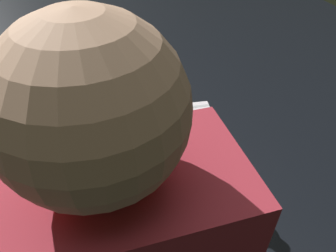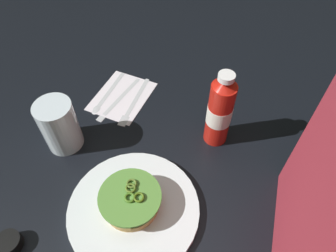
{
  "view_description": "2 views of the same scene",
  "coord_description": "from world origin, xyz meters",
  "px_view_note": "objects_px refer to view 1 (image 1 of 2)",
  "views": [
    {
      "loc": [
        0.02,
        0.76,
        0.64
      ],
      "look_at": [
        -0.18,
        0.09,
        0.07
      ],
      "focal_mm": 33.5,
      "sensor_mm": 36.0,
      "label": 1
    },
    {
      "loc": [
        0.29,
        0.29,
        0.64
      ],
      "look_at": [
        -0.15,
        0.15,
        0.07
      ],
      "focal_mm": 32.79,
      "sensor_mm": 36.0,
      "label": 2
    }
  ],
  "objects_px": {
    "spoon_utensil": "(176,108)",
    "butter_knife": "(179,115)",
    "burger_sandwich": "(95,158)",
    "diner_person": "(117,243)",
    "ketchup_bottle": "(201,158)",
    "fork_utensil": "(184,124)",
    "water_glass": "(124,96)",
    "dinner_plate": "(96,168)",
    "napkin": "(187,116)",
    "condiment_cup": "(42,128)"
  },
  "relations": [
    {
      "from": "napkin",
      "to": "diner_person",
      "type": "height_order",
      "value": "diner_person"
    },
    {
      "from": "ketchup_bottle",
      "to": "spoon_utensil",
      "type": "height_order",
      "value": "ketchup_bottle"
    },
    {
      "from": "water_glass",
      "to": "napkin",
      "type": "xyz_separation_m",
      "value": [
        -0.2,
        0.07,
        -0.07
      ]
    },
    {
      "from": "water_glass",
      "to": "ketchup_bottle",
      "type": "bearing_deg",
      "value": 109.44
    },
    {
      "from": "condiment_cup",
      "to": "napkin",
      "type": "xyz_separation_m",
      "value": [
        -0.46,
        0.05,
        -0.01
      ]
    },
    {
      "from": "napkin",
      "to": "spoon_utensil",
      "type": "height_order",
      "value": "spoon_utensil"
    },
    {
      "from": "butter_knife",
      "to": "fork_utensil",
      "type": "distance_m",
      "value": 0.05
    },
    {
      "from": "fork_utensil",
      "to": "diner_person",
      "type": "relative_size",
      "value": 0.35
    },
    {
      "from": "spoon_utensil",
      "to": "diner_person",
      "type": "xyz_separation_m",
      "value": [
        0.27,
        0.59,
        0.25
      ]
    },
    {
      "from": "water_glass",
      "to": "condiment_cup",
      "type": "relative_size",
      "value": 2.71
    },
    {
      "from": "burger_sandwich",
      "to": "ketchup_bottle",
      "type": "bearing_deg",
      "value": 151.59
    },
    {
      "from": "ketchup_bottle",
      "to": "butter_knife",
      "type": "height_order",
      "value": "ketchup_bottle"
    },
    {
      "from": "napkin",
      "to": "butter_knife",
      "type": "xyz_separation_m",
      "value": [
        0.02,
        -0.01,
        0.0
      ]
    },
    {
      "from": "water_glass",
      "to": "fork_utensil",
      "type": "xyz_separation_m",
      "value": [
        -0.17,
        0.12,
        -0.06
      ]
    },
    {
      "from": "spoon_utensil",
      "to": "diner_person",
      "type": "height_order",
      "value": "diner_person"
    },
    {
      "from": "spoon_utensil",
      "to": "condiment_cup",
      "type": "bearing_deg",
      "value": -1.06
    },
    {
      "from": "water_glass",
      "to": "fork_utensil",
      "type": "height_order",
      "value": "water_glass"
    },
    {
      "from": "spoon_utensil",
      "to": "butter_knife",
      "type": "distance_m",
      "value": 0.04
    },
    {
      "from": "spoon_utensil",
      "to": "butter_knife",
      "type": "relative_size",
      "value": 0.95
    },
    {
      "from": "dinner_plate",
      "to": "condiment_cup",
      "type": "xyz_separation_m",
      "value": [
        0.14,
        -0.21,
        0.0
      ]
    },
    {
      "from": "dinner_plate",
      "to": "diner_person",
      "type": "distance_m",
      "value": 0.46
    },
    {
      "from": "ketchup_bottle",
      "to": "water_glass",
      "type": "distance_m",
      "value": 0.39
    },
    {
      "from": "condiment_cup",
      "to": "diner_person",
      "type": "distance_m",
      "value": 0.67
    },
    {
      "from": "dinner_plate",
      "to": "burger_sandwich",
      "type": "bearing_deg",
      "value": -127.64
    },
    {
      "from": "dinner_plate",
      "to": "burger_sandwich",
      "type": "height_order",
      "value": "burger_sandwich"
    },
    {
      "from": "butter_knife",
      "to": "napkin",
      "type": "bearing_deg",
      "value": 166.37
    },
    {
      "from": "water_glass",
      "to": "burger_sandwich",
      "type": "bearing_deg",
      "value": 62.35
    },
    {
      "from": "dinner_plate",
      "to": "fork_utensil",
      "type": "height_order",
      "value": "dinner_plate"
    },
    {
      "from": "napkin",
      "to": "diner_person",
      "type": "distance_m",
      "value": 0.67
    },
    {
      "from": "fork_utensil",
      "to": "diner_person",
      "type": "height_order",
      "value": "diner_person"
    },
    {
      "from": "butter_knife",
      "to": "ketchup_bottle",
      "type": "bearing_deg",
      "value": 81.8
    },
    {
      "from": "burger_sandwich",
      "to": "diner_person",
      "type": "height_order",
      "value": "diner_person"
    },
    {
      "from": "dinner_plate",
      "to": "napkin",
      "type": "height_order",
      "value": "dinner_plate"
    },
    {
      "from": "condiment_cup",
      "to": "fork_utensil",
      "type": "height_order",
      "value": "condiment_cup"
    },
    {
      "from": "fork_utensil",
      "to": "dinner_plate",
      "type": "bearing_deg",
      "value": 21.79
    },
    {
      "from": "water_glass",
      "to": "butter_knife",
      "type": "relative_size",
      "value": 0.71
    },
    {
      "from": "burger_sandwich",
      "to": "spoon_utensil",
      "type": "xyz_separation_m",
      "value": [
        -0.29,
        -0.2,
        -0.04
      ]
    },
    {
      "from": "burger_sandwich",
      "to": "napkin",
      "type": "distance_m",
      "value": 0.35
    },
    {
      "from": "butter_knife",
      "to": "diner_person",
      "type": "relative_size",
      "value": 0.34
    },
    {
      "from": "burger_sandwich",
      "to": "condiment_cup",
      "type": "height_order",
      "value": "burger_sandwich"
    },
    {
      "from": "spoon_utensil",
      "to": "diner_person",
      "type": "distance_m",
      "value": 0.7
    },
    {
      "from": "burger_sandwich",
      "to": "napkin",
      "type": "relative_size",
      "value": 0.73
    },
    {
      "from": "ketchup_bottle",
      "to": "spoon_utensil",
      "type": "bearing_deg",
      "value": -97.44
    },
    {
      "from": "napkin",
      "to": "diner_person",
      "type": "bearing_deg",
      "value": 61.42
    },
    {
      "from": "ketchup_bottle",
      "to": "napkin",
      "type": "height_order",
      "value": "ketchup_bottle"
    },
    {
      "from": "condiment_cup",
      "to": "napkin",
      "type": "bearing_deg",
      "value": 173.38
    },
    {
      "from": "condiment_cup",
      "to": "spoon_utensil",
      "type": "distance_m",
      "value": 0.44
    },
    {
      "from": "condiment_cup",
      "to": "butter_knife",
      "type": "bearing_deg",
      "value": 173.78
    },
    {
      "from": "fork_utensil",
      "to": "butter_knife",
      "type": "bearing_deg",
      "value": -89.68
    },
    {
      "from": "ketchup_bottle",
      "to": "water_glass",
      "type": "relative_size",
      "value": 1.58
    }
  ]
}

